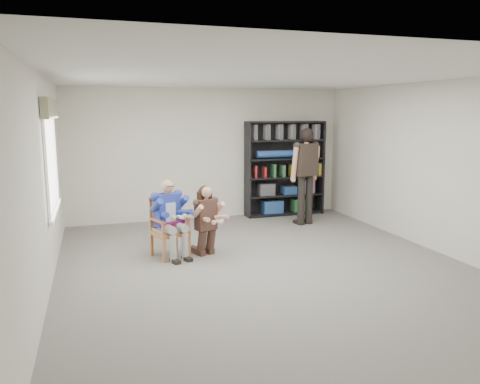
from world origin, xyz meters
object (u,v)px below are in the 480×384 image
object	(u,v)px
seated_man	(170,219)
standing_man	(306,177)
armchair	(170,227)
kneeling_woman	(207,221)
bookshelf	(285,168)

from	to	relation	value
seated_man	standing_man	world-z (taller)	standing_man
standing_man	seated_man	bearing A→B (deg)	-167.97
armchair	kneeling_woman	size ratio (longest dim) A/B	0.84
kneeling_woman	standing_man	xyz separation A→B (m)	(2.43, 1.48, 0.41)
standing_man	armchair	bearing A→B (deg)	-167.97
armchair	bookshelf	size ratio (longest dim) A/B	0.46
kneeling_woman	standing_man	size ratio (longest dim) A/B	0.58
seated_man	kneeling_woman	distance (m)	0.59
seated_man	armchair	bearing A→B (deg)	0.00
seated_man	kneeling_woman	bearing A→B (deg)	-31.07
armchair	bookshelf	world-z (taller)	bookshelf
armchair	standing_man	bearing A→B (deg)	4.90
seated_man	bookshelf	bearing A→B (deg)	19.04
armchair	bookshelf	distance (m)	3.84
kneeling_woman	armchair	bearing A→B (deg)	148.93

